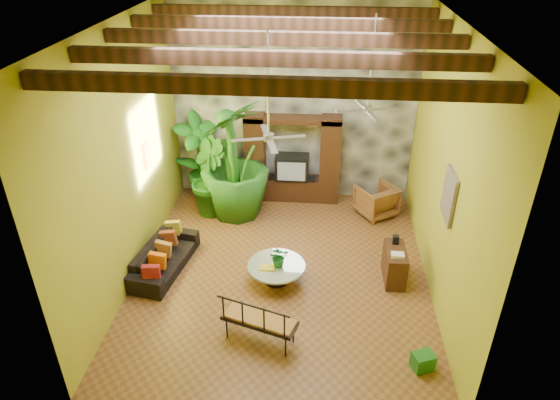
# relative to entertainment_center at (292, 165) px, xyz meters

# --- Properties ---
(ground) EXTENTS (7.00, 7.00, 0.00)m
(ground) POSITION_rel_entertainment_center_xyz_m (0.00, -3.14, -0.97)
(ground) COLOR brown
(ground) RESTS_ON ground
(ceiling) EXTENTS (6.00, 7.00, 0.02)m
(ceiling) POSITION_rel_entertainment_center_xyz_m (0.00, -3.14, 4.03)
(ceiling) COLOR silver
(ceiling) RESTS_ON back_wall
(back_wall) EXTENTS (6.00, 0.02, 5.00)m
(back_wall) POSITION_rel_entertainment_center_xyz_m (0.00, 0.36, 1.53)
(back_wall) COLOR gold
(back_wall) RESTS_ON ground
(left_wall) EXTENTS (0.02, 7.00, 5.00)m
(left_wall) POSITION_rel_entertainment_center_xyz_m (-3.00, -3.14, 1.53)
(left_wall) COLOR gold
(left_wall) RESTS_ON ground
(right_wall) EXTENTS (0.02, 7.00, 5.00)m
(right_wall) POSITION_rel_entertainment_center_xyz_m (3.00, -3.14, 1.53)
(right_wall) COLOR gold
(right_wall) RESTS_ON ground
(stone_accent_wall) EXTENTS (5.98, 0.10, 4.98)m
(stone_accent_wall) POSITION_rel_entertainment_center_xyz_m (0.00, 0.30, 1.53)
(stone_accent_wall) COLOR #303337
(stone_accent_wall) RESTS_ON ground
(ceiling_beams) EXTENTS (5.95, 5.36, 0.22)m
(ceiling_beams) POSITION_rel_entertainment_center_xyz_m (0.00, -3.14, 3.81)
(ceiling_beams) COLOR #391C12
(ceiling_beams) RESTS_ON ceiling
(entertainment_center) EXTENTS (2.40, 0.55, 2.30)m
(entertainment_center) POSITION_rel_entertainment_center_xyz_m (0.00, 0.00, 0.00)
(entertainment_center) COLOR black
(entertainment_center) RESTS_ON ground
(ceiling_fan_front) EXTENTS (1.28, 1.28, 1.86)m
(ceiling_fan_front) POSITION_rel_entertainment_center_xyz_m (-0.20, -3.54, 2.44)
(ceiling_fan_front) COLOR #A2A2A6
(ceiling_fan_front) RESTS_ON ceiling
(ceiling_fan_back) EXTENTS (1.28, 1.28, 1.86)m
(ceiling_fan_back) POSITION_rel_entertainment_center_xyz_m (1.60, -1.94, 2.44)
(ceiling_fan_back) COLOR #A2A2A6
(ceiling_fan_back) RESTS_ON ceiling
(wall_art_mask) EXTENTS (0.06, 0.32, 0.55)m
(wall_art_mask) POSITION_rel_entertainment_center_xyz_m (-2.96, -2.14, 1.13)
(wall_art_mask) COLOR orange
(wall_art_mask) RESTS_ON left_wall
(wall_art_painting) EXTENTS (0.06, 0.70, 0.90)m
(wall_art_painting) POSITION_rel_entertainment_center_xyz_m (2.96, -3.74, 1.33)
(wall_art_painting) COLOR #275D92
(wall_art_painting) RESTS_ON right_wall
(sofa) EXTENTS (1.09, 2.09, 0.58)m
(sofa) POSITION_rel_entertainment_center_xyz_m (-2.47, -3.26, -0.67)
(sofa) COLOR black
(sofa) RESTS_ON ground
(wicker_armchair) EXTENTS (1.18, 1.18, 0.79)m
(wicker_armchair) POSITION_rel_entertainment_center_xyz_m (2.13, -0.63, -0.57)
(wicker_armchair) COLOR brown
(wicker_armchair) RESTS_ON ground
(tall_plant_a) EXTENTS (1.48, 1.37, 2.32)m
(tall_plant_a) POSITION_rel_entertainment_center_xyz_m (-2.37, -0.11, 0.20)
(tall_plant_a) COLOR #1B691D
(tall_plant_a) RESTS_ON ground
(tall_plant_b) EXTENTS (1.17, 1.29, 1.92)m
(tall_plant_b) POSITION_rel_entertainment_center_xyz_m (-2.01, -0.85, -0.01)
(tall_plant_b) COLOR #1C5817
(tall_plant_b) RESTS_ON ground
(tall_plant_c) EXTENTS (2.23, 2.23, 2.94)m
(tall_plant_c) POSITION_rel_entertainment_center_xyz_m (-1.33, -0.87, 0.50)
(tall_plant_c) COLOR #225E18
(tall_plant_c) RESTS_ON ground
(coffee_table) EXTENTS (1.17, 1.17, 0.40)m
(coffee_table) POSITION_rel_entertainment_center_xyz_m (-0.09, -3.47, -0.71)
(coffee_table) COLOR black
(coffee_table) RESTS_ON ground
(centerpiece_plant) EXTENTS (0.46, 0.42, 0.43)m
(centerpiece_plant) POSITION_rel_entertainment_center_xyz_m (-0.03, -3.47, -0.35)
(centerpiece_plant) COLOR #1A6421
(centerpiece_plant) RESTS_ON coffee_table
(yellow_tray) EXTENTS (0.28, 0.20, 0.03)m
(yellow_tray) POSITION_rel_entertainment_center_xyz_m (-0.25, -3.59, -0.55)
(yellow_tray) COLOR yellow
(yellow_tray) RESTS_ON coffee_table
(iron_bench) EXTENTS (1.39, 0.88, 0.57)m
(iron_bench) POSITION_rel_entertainment_center_xyz_m (-0.22, -5.20, -0.42)
(iron_bench) COLOR black
(iron_bench) RESTS_ON ground
(side_console) EXTENTS (0.41, 0.89, 0.71)m
(side_console) POSITION_rel_entertainment_center_xyz_m (2.30, -3.18, -0.61)
(side_console) COLOR #381912
(side_console) RESTS_ON ground
(green_bin) EXTENTS (0.42, 0.37, 0.31)m
(green_bin) POSITION_rel_entertainment_center_xyz_m (2.53, -5.52, -0.81)
(green_bin) COLOR #1F762A
(green_bin) RESTS_ON ground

